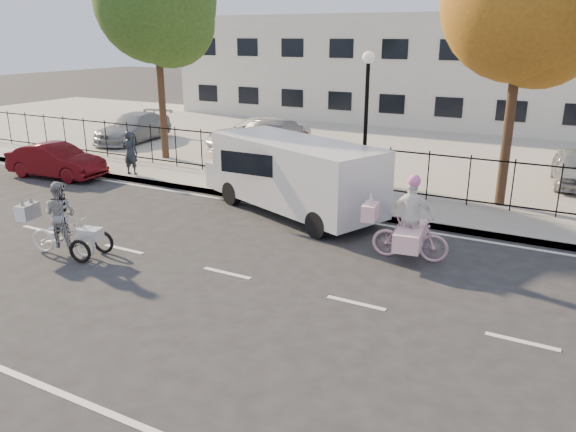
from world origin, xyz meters
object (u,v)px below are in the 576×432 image
Objects in this scene: unicorn_bike at (409,229)px; lot_car_c at (267,139)px; lot_car_a at (134,128)px; white_van at (292,173)px; zebra_trike at (62,227)px; lamppost at (367,99)px; pedestrian at (130,153)px; lot_car_d at (576,168)px; lot_car_b at (257,134)px; red_sedan at (56,161)px.

unicorn_bike is 11.35m from lot_car_c.
lot_car_a is (-15.45, 7.68, 0.05)m from unicorn_bike.
unicorn_bike is 4.43m from white_van.
zebra_trike is 11.37m from lot_car_c.
lot_car_c is at bearing 147.08° from lamppost.
lot_car_c is (2.70, 5.01, -0.07)m from pedestrian.
lot_car_c is at bearing 177.09° from lot_car_d.
lot_car_c is (-1.12, 11.31, 0.17)m from zebra_trike.
lot_car_c is at bearing -22.67° from lot_car_b.
lot_car_c is (5.16, 6.20, 0.25)m from red_sedan.
white_van is 1.36× the size of lot_car_b.
lamppost is 1.01× the size of lot_car_c.
lamppost is 1.17× the size of red_sedan.
lot_car_c is at bearing 147.82° from white_van.
zebra_trike is at bearing -120.13° from lamppost.
white_van is (-1.30, -2.30, -1.94)m from lamppost.
white_van is 9.77m from lot_car_d.
lot_car_d reaches higher than red_sedan.
lot_car_c is (-4.29, 5.91, -0.32)m from white_van.
red_sedan is 8.07m from lot_car_c.
zebra_trike is 13.96m from lot_car_a.
zebra_trike is 15.87m from lot_car_d.
lamppost is at bearing -22.44° from lot_car_a.
lot_car_c is at bearing -44.90° from red_sedan.
zebra_trike is 8.10m from red_sedan.
zebra_trike is 7.99m from unicorn_bike.
lot_car_b is 12.48m from lot_car_d.
lot_car_a is 18.55m from lot_car_d.
unicorn_bike is at bearing -2.98° from white_van.
lamppost reaches higher than lot_car_a.
lot_car_d is at bearing 19.29° from lot_car_b.
lamppost is 0.97× the size of lot_car_a.
red_sedan is 0.83× the size of lot_car_a.
pedestrian is (-3.82, 6.30, 0.24)m from zebra_trike.
zebra_trike is 0.56× the size of red_sedan.
lamppost is 5.49m from unicorn_bike.
red_sedan is 0.77× the size of lot_car_b.
unicorn_bike is 0.42× the size of lot_car_b.
lamppost is 8.68m from pedestrian.
zebra_trike is 0.49× the size of lot_car_c.
lot_car_b is 1.12× the size of lot_car_c.
lot_car_c is at bearing 39.43° from unicorn_bike.
zebra_trike is (-4.47, -7.70, -2.43)m from lamppost.
zebra_trike is at bearing -89.58° from lot_car_c.
red_sedan is at bearing -78.79° from lot_car_a.
lamppost is 0.67× the size of white_van.
red_sedan is (-10.74, -2.59, -2.50)m from lamppost.
lot_car_c is 11.39m from lot_car_d.
lot_car_c is (-5.58, 3.61, -2.26)m from lamppost.
lot_car_d is (14.06, 5.83, -0.19)m from pedestrian.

